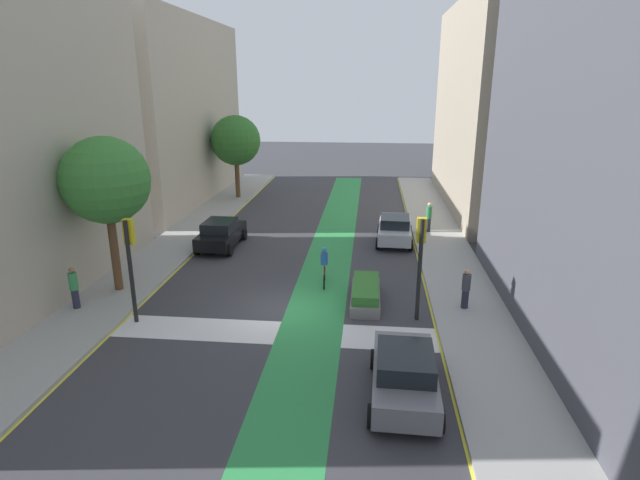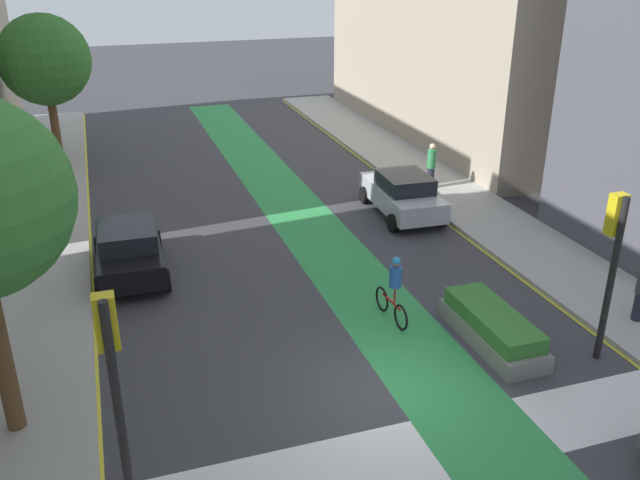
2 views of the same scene
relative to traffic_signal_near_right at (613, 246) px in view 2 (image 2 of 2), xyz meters
The scene contains 14 objects.
ground_plane 6.03m from the traffic_signal_near_right, behind, with size 120.00×120.00×0.00m, color #38383D.
bike_lane_paint 4.92m from the traffic_signal_near_right, behind, with size 2.40×60.00×0.01m, color #2D8C47.
crosswalk_band 6.28m from the traffic_signal_near_right, 161.56° to the right, with size 12.00×1.80×0.01m, color silver.
sidewalk_left 13.11m from the traffic_signal_near_right, behind, with size 3.00×60.00×0.15m, color #9E9E99.
curb_stripe_left 11.67m from the traffic_signal_near_right, behind, with size 0.16×60.00×0.01m, color yellow.
curb_stripe_right 2.93m from the traffic_signal_near_right, 18.39° to the left, with size 0.16×60.00×0.01m, color yellow.
traffic_signal_near_right is the anchor object (origin of this frame).
traffic_signal_near_left 10.88m from the traffic_signal_near_right, behind, with size 0.35×0.52×4.05m.
car_silver_right_far 10.07m from the traffic_signal_near_right, 92.84° to the left, with size 2.17×4.27×1.57m.
car_black_left_far 13.07m from the traffic_signal_near_right, 141.85° to the left, with size 2.09×4.23×1.57m.
cyclist_in_lane 5.25m from the traffic_signal_near_right, 142.83° to the left, with size 0.32×1.73×1.86m.
pedestrian_sidewalk_right_b 12.04m from the traffic_signal_near_right, 82.14° to the left, with size 0.34×0.34×1.80m.
street_tree_far 23.77m from the traffic_signal_near_right, 121.41° to the left, with size 3.80×3.80×6.33m.
median_planter 3.41m from the traffic_signal_near_right, 147.76° to the left, with size 1.20×3.33×0.85m.
Camera 2 is at (-5.20, -11.21, 8.97)m, focal length 38.03 mm.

